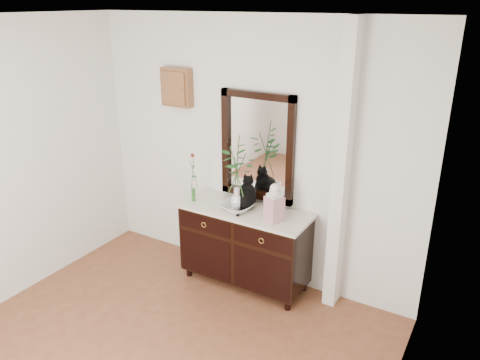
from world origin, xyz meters
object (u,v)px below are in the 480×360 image
Objects in this scene: cat at (246,193)px; ginger_jar at (274,202)px; lotus_bowl at (237,207)px; sideboard at (245,243)px.

ginger_jar is at bearing -28.53° from cat.
cat is 0.17m from lotus_bowl.
cat is 0.39m from ginger_jar.
sideboard is 0.54m from cat.
ginger_jar reaches higher than cat.
sideboard is 4.25× the size of lotus_bowl.
ginger_jar is at bearing -12.30° from sideboard.
cat is 0.86× the size of ginger_jar.
ginger_jar is (0.36, -0.08, 0.57)m from sideboard.
sideboard is 0.42m from lotus_bowl.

